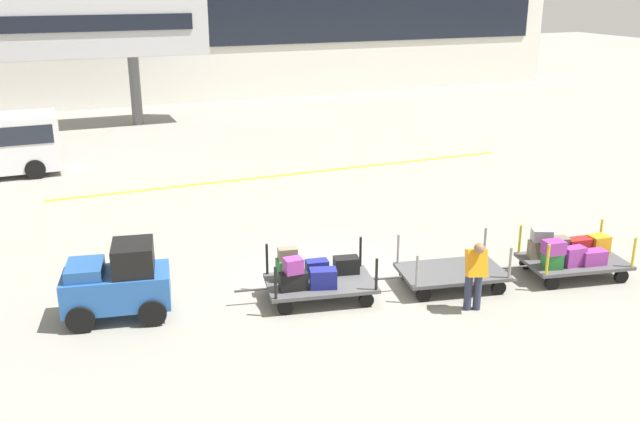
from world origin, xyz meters
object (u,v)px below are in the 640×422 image
baggage_cart_tail (570,254)px  baggage_handler (475,272)px  baggage_tug (118,283)px  baggage_cart_lead (315,276)px  baggage_cart_middle (451,272)px

baggage_cart_tail → baggage_handler: baggage_handler is taller
baggage_handler → baggage_tug: bearing=160.1°
baggage_tug → baggage_cart_lead: baggage_tug is taller
baggage_cart_middle → baggage_handler: baggage_handler is taller
baggage_handler → baggage_cart_middle: bearing=79.7°
baggage_cart_lead → baggage_handler: (2.84, -1.77, 0.35)m
baggage_tug → baggage_handler: bearing=-19.9°
baggage_cart_tail → baggage_cart_middle: bearing=170.2°
baggage_cart_middle → baggage_cart_tail: size_ratio=1.00×
baggage_cart_middle → baggage_cart_tail: (2.87, -0.49, 0.20)m
baggage_cart_lead → baggage_cart_middle: bearing=-10.6°
baggage_tug → baggage_cart_middle: 7.17m
baggage_cart_lead → baggage_handler: 3.36m
baggage_tug → baggage_handler: size_ratio=1.45×
baggage_tug → baggage_handler: (6.83, -2.47, 0.11)m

